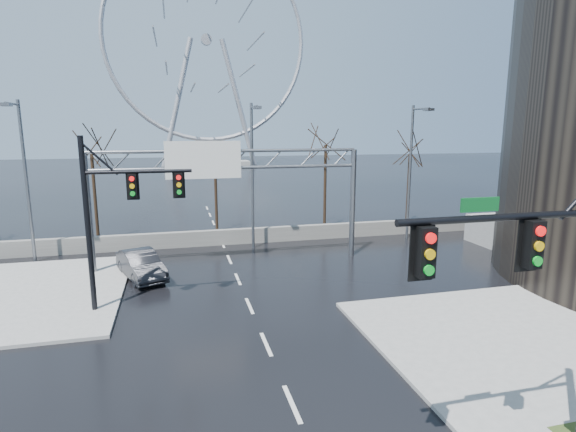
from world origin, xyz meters
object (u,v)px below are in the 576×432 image
object	(u,v)px
car	(141,265)
signal_mast_far	(114,208)
signal_mast_near	(556,280)
sign_gantry	(223,182)
ferris_wheel	(207,48)

from	to	relation	value
car	signal_mast_far	bearing A→B (deg)	-117.73
signal_mast_far	car	bearing A→B (deg)	82.31
signal_mast_near	car	distance (m)	20.85
signal_mast_near	sign_gantry	distance (m)	19.79
signal_mast_near	sign_gantry	bearing A→B (deg)	106.19
signal_mast_far	sign_gantry	size ratio (longest dim) A/B	0.49
signal_mast_near	signal_mast_far	distance (m)	17.03
signal_mast_far	signal_mast_near	bearing A→B (deg)	-49.74
signal_mast_near	car	size ratio (longest dim) A/B	1.69
signal_mast_near	signal_mast_far	size ratio (longest dim) A/B	1.00
signal_mast_near	ferris_wheel	size ratio (longest dim) A/B	0.16
signal_mast_far	car	distance (m)	6.17
signal_mast_near	car	bearing A→B (deg)	120.54
ferris_wheel	car	world-z (taller)	ferris_wheel
signal_mast_far	sign_gantry	distance (m)	8.14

